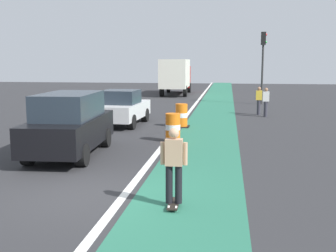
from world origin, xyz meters
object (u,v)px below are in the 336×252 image
object	(u,v)px
traffic_barrel_front	(173,128)
delivery_truck_down_block	(176,75)
pedestrian_waiting	(259,100)
skateboarder_on_lane	(174,165)
parked_suv_nearest	(70,124)
parked_sedan_second	(122,108)
traffic_barrel_mid	(181,116)
traffic_light_corner	(263,55)
pedestrian_crossing	(266,101)

from	to	relation	value
traffic_barrel_front	delivery_truck_down_block	size ratio (longest dim) A/B	0.14
delivery_truck_down_block	pedestrian_waiting	distance (m)	15.58
skateboarder_on_lane	parked_suv_nearest	xyz separation A→B (m)	(-3.98, 4.39, 0.12)
parked_suv_nearest	parked_sedan_second	distance (m)	6.65
traffic_barrel_mid	skateboarder_on_lane	bearing A→B (deg)	-84.49
traffic_light_corner	pedestrian_waiting	distance (m)	6.82
parked_sedan_second	pedestrian_crossing	world-z (taller)	parked_sedan_second
traffic_barrel_front	parked_sedan_second	bearing A→B (deg)	127.70
skateboarder_on_lane	traffic_barrel_front	world-z (taller)	skateboarder_on_lane
skateboarder_on_lane	pedestrian_crossing	distance (m)	15.44
parked_sedan_second	traffic_barrel_mid	xyz separation A→B (m)	(2.92, -0.21, -0.30)
parked_sedan_second	pedestrian_waiting	xyz separation A→B (m)	(6.81, 4.86, 0.03)
parked_sedan_second	traffic_barrel_front	size ratio (longest dim) A/B	3.83
pedestrian_waiting	parked_sedan_second	bearing A→B (deg)	-144.48
skateboarder_on_lane	traffic_light_corner	world-z (taller)	traffic_light_corner
traffic_barrel_front	traffic_barrel_mid	xyz separation A→B (m)	(-0.08, 3.66, 0.00)
delivery_truck_down_block	pedestrian_crossing	bearing A→B (deg)	-65.24
skateboarder_on_lane	pedestrian_crossing	bearing A→B (deg)	78.15
parked_sedan_second	traffic_light_corner	bearing A→B (deg)	56.20
delivery_truck_down_block	traffic_light_corner	bearing A→B (deg)	-47.51
pedestrian_crossing	traffic_barrel_mid	bearing A→B (deg)	-134.58
pedestrian_crossing	parked_suv_nearest	bearing A→B (deg)	-123.73
traffic_barrel_front	pedestrian_crossing	xyz separation A→B (m)	(4.14, 7.94, 0.33)
delivery_truck_down_block	pedestrian_crossing	distance (m)	16.43
pedestrian_crossing	pedestrian_waiting	size ratio (longest dim) A/B	1.00
parked_suv_nearest	traffic_barrel_mid	world-z (taller)	parked_suv_nearest
pedestrian_crossing	pedestrian_waiting	distance (m)	0.86
parked_sedan_second	pedestrian_waiting	distance (m)	8.37
parked_sedan_second	parked_suv_nearest	bearing A→B (deg)	-90.19
parked_sedan_second	pedestrian_crossing	distance (m)	8.21
traffic_barrel_front	traffic_light_corner	world-z (taller)	traffic_light_corner
traffic_barrel_front	pedestrian_waiting	size ratio (longest dim) A/B	0.68
skateboarder_on_lane	traffic_barrel_mid	size ratio (longest dim) A/B	1.55
traffic_barrel_mid	traffic_light_corner	distance (m)	12.56
traffic_barrel_mid	delivery_truck_down_block	size ratio (longest dim) A/B	0.14
traffic_barrel_front	traffic_light_corner	distance (m)	15.92
parked_sedan_second	delivery_truck_down_block	xyz separation A→B (m)	(0.26, 18.96, 1.01)
parked_suv_nearest	traffic_barrel_front	bearing A→B (deg)	42.64
parked_suv_nearest	traffic_barrel_mid	distance (m)	7.09
skateboarder_on_lane	parked_suv_nearest	distance (m)	5.93
parked_sedan_second	pedestrian_crossing	bearing A→B (deg)	29.69
parked_sedan_second	traffic_light_corner	size ratio (longest dim) A/B	0.82
delivery_truck_down_block	traffic_light_corner	distance (m)	10.76
parked_suv_nearest	parked_sedan_second	world-z (taller)	parked_suv_nearest
traffic_barrel_mid	delivery_truck_down_block	bearing A→B (deg)	97.88
traffic_barrel_front	pedestrian_crossing	world-z (taller)	pedestrian_crossing
delivery_truck_down_block	traffic_barrel_front	bearing A→B (deg)	-83.18
skateboarder_on_lane	parked_sedan_second	distance (m)	11.73
traffic_barrel_front	delivery_truck_down_block	distance (m)	23.03
traffic_barrel_mid	parked_suv_nearest	bearing A→B (deg)	-114.53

